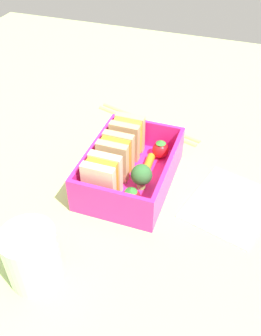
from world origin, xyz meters
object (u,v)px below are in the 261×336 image
sandwich_center (127,137)px  strawberry_left (160,149)px  sandwich_left (102,178)px  broccoli_floret (141,175)px  folded_napkin (229,205)px  carrot_stick_far_left (147,167)px  strawberry_far_left (131,198)px  sandwich_center_left (116,156)px  chopstick_pair (147,123)px  drinking_glass (32,257)px

sandwich_center → strawberry_left: size_ratio=1.93×
sandwich_left → strawberry_left: sandwich_left is taller
broccoli_floret → folded_napkin: size_ratio=0.32×
carrot_stick_far_left → folded_napkin: size_ratio=0.44×
strawberry_far_left → broccoli_floret: 4.06cm
sandwich_center_left → strawberry_left: size_ratio=1.93×
sandwich_center_left → folded_napkin: 17.67cm
sandwich_center → carrot_stick_far_left: bearing=-125.6°
carrot_stick_far_left → sandwich_left: bearing=149.0°
broccoli_floret → chopstick_pair: bearing=14.6°
strawberry_far_left → drinking_glass: (-13.26, 7.15, 1.01)cm
sandwich_left → strawberry_left: size_ratio=1.93×
strawberry_left → folded_napkin: (-6.13, -11.95, -2.43)cm
sandwich_center → broccoli_floret: bearing=-146.6°
strawberry_far_left → folded_napkin: size_ratio=0.27×
sandwich_left → strawberry_left: bearing=-25.6°
strawberry_left → drinking_glass: 26.23cm
drinking_glass → sandwich_left: bearing=-10.9°
chopstick_pair → drinking_glass: (-34.71, 2.76, 3.38)cm
sandwich_left → sandwich_center_left: same height
sandwich_left → sandwich_center_left: size_ratio=1.00×
strawberry_left → folded_napkin: bearing=-117.1°
sandwich_center_left → strawberry_far_left: bearing=-142.9°
strawberry_far_left → strawberry_left: 11.74cm
sandwich_left → sandwich_center: size_ratio=1.00×
broccoli_floret → drinking_glass: (-17.23, 7.31, 0.19)cm
drinking_glass → strawberry_left: bearing=-17.6°
sandwich_center → drinking_glass: bearing=173.6°
strawberry_left → folded_napkin: 13.65cm
strawberry_far_left → strawberry_left: (11.71, -0.79, -0.09)cm
carrot_stick_far_left → chopstick_pair: (13.55, 4.22, -1.46)cm
carrot_stick_far_left → folded_napkin: carrot_stick_far_left is taller
sandwich_center → folded_napkin: bearing=-107.4°
sandwich_center → sandwich_center_left: bearing=180.0°
broccoli_floret → strawberry_left: 7.82cm
strawberry_far_left → sandwich_center_left: bearing=37.1°
strawberry_left → sandwich_center_left: bearing=138.1°
sandwich_center_left → chopstick_pair: bearing=-0.2°
broccoli_floret → strawberry_left: broccoli_floret is taller
chopstick_pair → sandwich_center: bearing=179.7°
sandwich_center_left → broccoli_floret: size_ratio=1.55×
strawberry_left → chopstick_pair: size_ratio=0.15×
carrot_stick_far_left → strawberry_left: size_ratio=1.71×
carrot_stick_far_left → strawberry_far_left: bearing=-178.7°
sandwich_center_left → broccoli_floret: (-1.91, -4.61, -0.75)cm
chopstick_pair → folded_napkin: 23.35cm
strawberry_left → folded_napkin: size_ratio=0.26×
broccoli_floret → drinking_glass: size_ratio=0.53×
broccoli_floret → folded_napkin: (1.62, -12.58, -3.35)cm
strawberry_far_left → broccoli_floret: (3.97, -0.16, 0.82)cm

